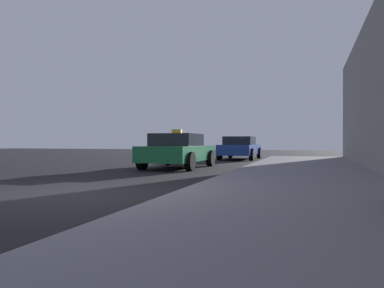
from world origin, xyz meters
TOP-DOWN VIEW (x-y plane):
  - ground_plane at (0.00, 0.00)m, footprint 80.00×80.00m
  - sidewalk at (4.00, 0.00)m, footprint 4.00×32.00m
  - car_green at (-0.55, 7.05)m, footprint 1.97×4.09m
  - car_blue at (0.38, 14.63)m, footprint 1.94×4.53m

SIDE VIEW (x-z plane):
  - ground_plane at x=0.00m, z-range 0.00..0.00m
  - sidewalk at x=4.00m, z-range 0.00..0.15m
  - car_green at x=-0.55m, z-range -0.07..1.36m
  - car_blue at x=0.38m, z-range 0.01..1.28m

